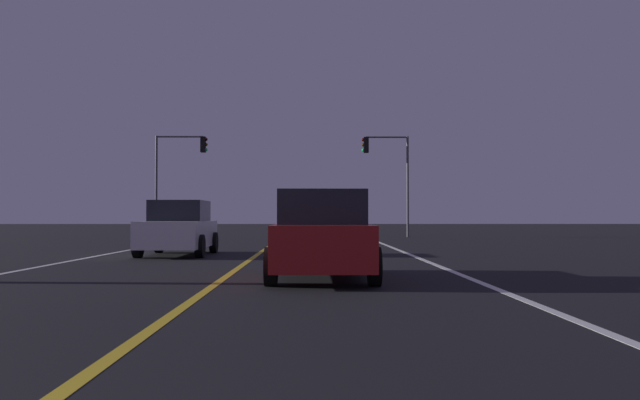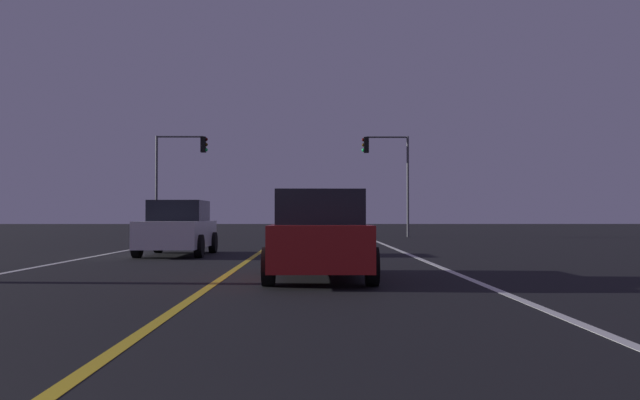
% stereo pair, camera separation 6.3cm
% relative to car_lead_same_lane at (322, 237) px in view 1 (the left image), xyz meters
% --- Properties ---
extents(lane_edge_right, '(0.16, 43.15, 0.01)m').
position_rel_car_lead_same_lane_xyz_m(lane_edge_right, '(2.89, 3.56, -0.82)').
color(lane_edge_right, silver).
rests_on(lane_edge_right, ground).
extents(lane_edge_left, '(0.16, 43.15, 0.01)m').
position_rel_car_lead_same_lane_xyz_m(lane_edge_left, '(-6.71, 3.56, -0.82)').
color(lane_edge_left, silver).
rests_on(lane_edge_left, ground).
extents(lane_center_divider, '(0.16, 43.15, 0.01)m').
position_rel_car_lead_same_lane_xyz_m(lane_center_divider, '(-1.91, 3.56, -0.82)').
color(lane_center_divider, gold).
rests_on(lane_center_divider, ground).
extents(car_lead_same_lane, '(2.02, 4.30, 1.70)m').
position_rel_car_lead_same_lane_xyz_m(car_lead_same_lane, '(0.00, 0.00, 0.00)').
color(car_lead_same_lane, black).
rests_on(car_lead_same_lane, ground).
extents(car_oncoming, '(2.02, 4.30, 1.70)m').
position_rel_car_lead_same_lane_xyz_m(car_oncoming, '(-4.34, 8.01, 0.00)').
color(car_oncoming, black).
rests_on(car_oncoming, ground).
extents(traffic_light_near_right, '(2.71, 0.36, 5.79)m').
position_rel_car_lead_same_lane_xyz_m(traffic_light_near_right, '(4.08, 25.64, 3.43)').
color(traffic_light_near_right, '#4C4C51').
rests_on(traffic_light_near_right, ground).
extents(traffic_light_near_left, '(3.00, 0.36, 5.80)m').
position_rel_car_lead_same_lane_xyz_m(traffic_light_near_left, '(-7.75, 25.64, 3.46)').
color(traffic_light_near_left, '#4C4C51').
rests_on(traffic_light_near_left, ground).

